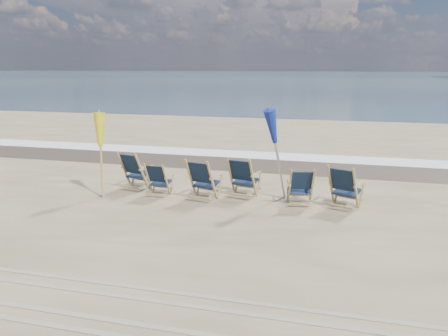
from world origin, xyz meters
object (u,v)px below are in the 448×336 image
object	(u,v)px
beach_chair_4	(312,187)
umbrella_yellow	(100,134)
beach_chair_2	(212,181)
beach_chair_0	(141,172)
beach_chair_1	(166,180)
beach_chair_5	(355,189)
umbrella_blue	(279,127)
beach_chair_3	(253,179)

from	to	relation	value
beach_chair_4	umbrella_yellow	size ratio (longest dim) A/B	0.45
beach_chair_2	beach_chair_0	bearing A→B (deg)	0.03
beach_chair_1	beach_chair_5	world-z (taller)	beach_chair_5
umbrella_yellow	umbrella_blue	xyz separation A→B (m)	(4.42, 0.81, 0.23)
beach_chair_0	beach_chair_4	distance (m)	4.52
beach_chair_3	beach_chair_5	world-z (taller)	beach_chair_3
beach_chair_4	beach_chair_1	bearing A→B (deg)	-9.37
beach_chair_2	beach_chair_4	distance (m)	2.45
beach_chair_0	beach_chair_1	distance (m)	0.92
beach_chair_2	beach_chair_3	bearing A→B (deg)	-139.72
beach_chair_2	umbrella_blue	distance (m)	2.11
beach_chair_0	beach_chair_3	world-z (taller)	same
beach_chair_0	umbrella_blue	xyz separation A→B (m)	(3.64, 0.13, 1.31)
beach_chair_2	umbrella_blue	size ratio (longest dim) A/B	0.46
beach_chair_2	beach_chair_3	xyz separation A→B (m)	(0.93, 0.49, 0.00)
beach_chair_0	beach_chair_5	bearing A→B (deg)	-169.60
beach_chair_2	beach_chair_5	size ratio (longest dim) A/B	1.01
beach_chair_4	umbrella_blue	xyz separation A→B (m)	(-0.88, 0.27, 1.38)
beach_chair_5	umbrella_yellow	distance (m)	6.38
umbrella_blue	beach_chair_1	bearing A→B (deg)	-170.21
beach_chair_0	umbrella_yellow	world-z (taller)	umbrella_yellow
beach_chair_0	beach_chair_5	size ratio (longest dim) A/B	1.01
beach_chair_0	beach_chair_2	bearing A→B (deg)	-178.70
beach_chair_4	beach_chair_5	xyz separation A→B (m)	(0.98, -0.18, 0.06)
umbrella_yellow	umbrella_blue	distance (m)	4.50
beach_chair_0	umbrella_blue	world-z (taller)	umbrella_blue
beach_chair_3	umbrella_yellow	bearing A→B (deg)	21.83
beach_chair_2	umbrella_yellow	xyz separation A→B (m)	(-2.87, -0.21, 1.08)
beach_chair_3	beach_chair_5	bearing A→B (deg)	-176.68
beach_chair_3	beach_chair_5	xyz separation A→B (m)	(2.48, -0.35, -0.01)
beach_chair_2	umbrella_blue	bearing A→B (deg)	-146.62
beach_chair_0	beach_chair_1	xyz separation A→B (m)	(0.84, -0.35, -0.09)
beach_chair_1	umbrella_yellow	bearing A→B (deg)	14.49
beach_chair_1	umbrella_yellow	world-z (taller)	umbrella_yellow
umbrella_yellow	beach_chair_3	bearing A→B (deg)	10.52
beach_chair_0	beach_chair_3	size ratio (longest dim) A/B	1.00
beach_chair_4	umbrella_yellow	bearing A→B (deg)	-6.89
beach_chair_4	beach_chair_3	bearing A→B (deg)	-19.13
beach_chair_3	beach_chair_1	bearing A→B (deg)	21.25
beach_chair_0	umbrella_blue	distance (m)	3.87
beach_chair_2	beach_chair_1	bearing A→B (deg)	7.36
umbrella_yellow	beach_chair_4	bearing A→B (deg)	5.78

